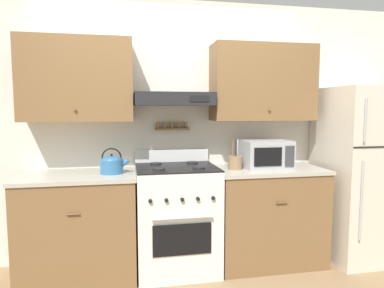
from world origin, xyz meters
name	(u,v)px	position (x,y,z in m)	size (l,w,h in m)	color
ground_plane	(182,286)	(0.00, 0.00, 0.00)	(16.00, 16.00, 0.00)	#937551
wall_back	(173,116)	(0.01, 0.63, 1.43)	(5.20, 0.46, 2.55)	silver
counter_left	(80,226)	(-0.87, 0.34, 0.47)	(0.99, 0.67, 0.93)	brown
counter_right	(266,214)	(0.89, 0.34, 0.47)	(1.04, 0.67, 0.93)	brown
stove_range	(177,218)	(0.00, 0.33, 0.49)	(0.73, 0.68, 1.09)	white
refrigerator	(363,173)	(1.89, 0.28, 0.85)	(0.79, 0.76, 1.70)	beige
tea_kettle	(112,164)	(-0.57, 0.31, 1.01)	(0.26, 0.20, 0.23)	teal
microwave	(266,154)	(0.87, 0.33, 1.06)	(0.44, 0.36, 0.27)	#ADAFB5
utensil_crock	(235,162)	(0.55, 0.31, 1.00)	(0.14, 0.14, 0.28)	#8E7051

